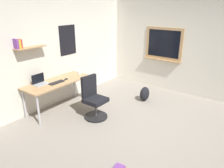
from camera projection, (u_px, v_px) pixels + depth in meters
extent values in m
plane|color=gray|center=(142.00, 129.00, 4.38)|extent=(5.20, 5.20, 0.00)
cube|color=silver|center=(58.00, 52.00, 5.31)|extent=(5.00, 0.10, 2.60)
cube|color=tan|center=(30.00, 47.00, 4.51)|extent=(0.68, 0.20, 0.02)
cube|color=black|center=(68.00, 40.00, 5.41)|extent=(0.52, 0.01, 0.74)
cube|color=#7A3D99|center=(16.00, 44.00, 4.27)|extent=(0.04, 0.14, 0.20)
cube|color=gold|center=(18.00, 44.00, 4.31)|extent=(0.04, 0.14, 0.17)
cube|color=#C63833|center=(20.00, 44.00, 4.34)|extent=(0.03, 0.14, 0.18)
cube|color=silver|center=(190.00, 48.00, 5.76)|extent=(0.10, 5.00, 2.60)
cube|color=tan|center=(164.00, 44.00, 6.10)|extent=(0.04, 1.10, 0.90)
cube|color=black|center=(164.00, 44.00, 6.09)|extent=(0.01, 0.94, 0.76)
cube|color=tan|center=(162.00, 60.00, 6.23)|extent=(0.12, 1.10, 0.03)
cube|color=tan|center=(57.00, 82.00, 4.99)|extent=(1.60, 0.63, 0.03)
cylinder|color=#B7B7BC|center=(38.00, 111.00, 4.42)|extent=(0.04, 0.04, 0.69)
cylinder|color=#B7B7BC|center=(88.00, 89.00, 5.52)|extent=(0.04, 0.04, 0.69)
cylinder|color=#B7B7BC|center=(24.00, 104.00, 4.70)|extent=(0.04, 0.04, 0.69)
cylinder|color=#B7B7BC|center=(74.00, 85.00, 5.81)|extent=(0.04, 0.04, 0.69)
cylinder|color=black|center=(96.00, 116.00, 4.84)|extent=(0.52, 0.52, 0.04)
cylinder|color=#4C4C51|center=(96.00, 109.00, 4.78)|extent=(0.05, 0.05, 0.34)
cube|color=black|center=(96.00, 100.00, 4.70)|extent=(0.44, 0.44, 0.09)
cube|color=black|center=(89.00, 86.00, 4.73)|extent=(0.40, 0.11, 0.48)
cube|color=#ADAFB5|center=(41.00, 84.00, 4.77)|extent=(0.31, 0.21, 0.02)
cube|color=black|center=(38.00, 78.00, 4.79)|extent=(0.31, 0.01, 0.21)
cube|color=black|center=(57.00, 82.00, 4.87)|extent=(0.37, 0.13, 0.02)
ellipsoid|color=#262628|center=(66.00, 79.00, 5.08)|extent=(0.10, 0.06, 0.03)
cylinder|color=silver|center=(80.00, 72.00, 5.47)|extent=(0.08, 0.08, 0.09)
ellipsoid|color=black|center=(145.00, 94.00, 5.63)|extent=(0.32, 0.22, 0.38)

